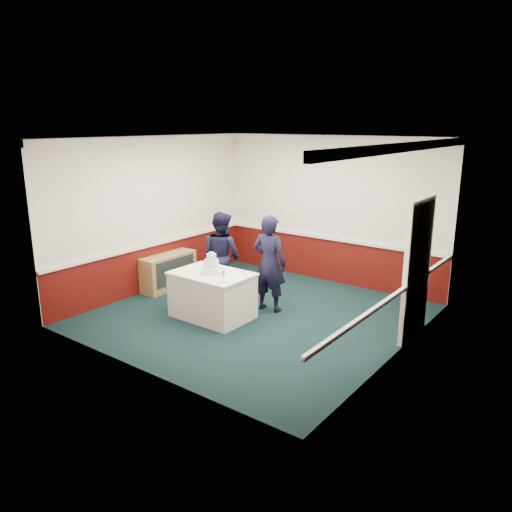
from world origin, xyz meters
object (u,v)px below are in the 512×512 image
Objects in this scene: wedding_cake at (212,267)px; person_woman at (269,263)px; cake_table at (212,295)px; champagne_flute at (223,274)px; person_man at (222,255)px; cake_knife at (202,275)px; sideboard at (169,271)px.

wedding_cake is 0.21× the size of person_woman.
person_woman is (0.58, 0.86, 0.46)m from cake_table.
person_man is (-1.02, 1.14, -0.10)m from champagne_flute.
cake_knife is at bearing 171.42° from champagne_flute.
wedding_cake is 1.04m from person_woman.
person_woman reaches higher than cake_knife.
wedding_cake reaches higher than cake_table.
person_woman is at bearing 56.20° from wedding_cake.
cake_knife is 0.13× the size of person_man.
sideboard is 0.91× the size of cake_table.
person_woman is (1.09, 0.00, 0.03)m from person_man.
cake_table is at bearing 48.04° from person_woman.
cake_table is 0.80× the size of person_man.
champagne_flute is at bearing -29.25° from wedding_cake.
person_man is at bearing -7.97° from person_woman.
sideboard is 2.47m from champagne_flute.
person_woman reaches higher than wedding_cake.
cake_knife is at bearing 52.10° from person_woman.
champagne_flute reaches higher than cake_table.
cake_knife is 0.13× the size of person_woman.
wedding_cake is (0.00, 0.00, 0.50)m from cake_table.
champagne_flute is 0.12× the size of person_woman.
wedding_cake is at bearing 150.75° from champagne_flute.
champagne_flute is at bearing -29.25° from cake_table.
person_woman is (0.08, 1.14, -0.07)m from champagne_flute.
sideboard is 1.91m from wedding_cake.
person_man is at bearing 97.25° from cake_knife.
person_man reaches higher than wedding_cake.
cake_knife is at bearing 118.85° from person_man.
cake_knife is 0.55m from champagne_flute.
person_man is at bearing 11.16° from sideboard.
cake_table is at bearing 125.22° from person_man.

